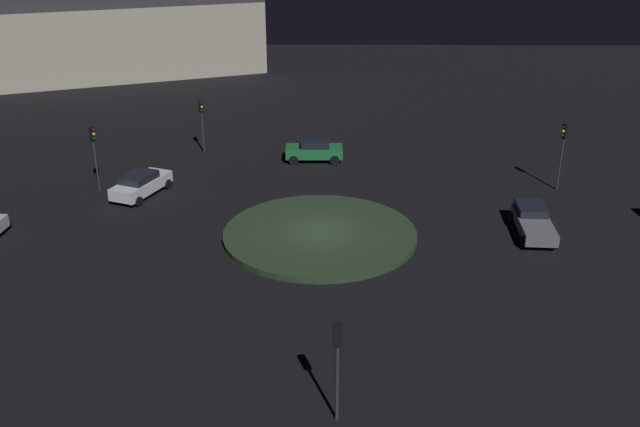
# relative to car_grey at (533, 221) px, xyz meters

# --- Properties ---
(ground_plane) EXTENTS (118.64, 118.64, 0.00)m
(ground_plane) POSITION_rel_car_grey_xyz_m (0.67, -11.94, -0.72)
(ground_plane) COLOR black
(roundabout_island) EXTENTS (10.79, 10.79, 0.33)m
(roundabout_island) POSITION_rel_car_grey_xyz_m (0.67, -11.94, -0.56)
(roundabout_island) COLOR #263823
(roundabout_island) RESTS_ON ground_plane
(car_grey) EXTENTS (4.62, 2.19, 1.36)m
(car_grey) POSITION_rel_car_grey_xyz_m (0.00, 0.00, 0.00)
(car_grey) COLOR slate
(car_grey) RESTS_ON ground_plane
(car_white) EXTENTS (4.76, 3.25, 1.50)m
(car_white) POSITION_rel_car_grey_xyz_m (-5.26, -23.38, 0.07)
(car_white) COLOR white
(car_white) RESTS_ON ground_plane
(car_green) EXTENTS (2.00, 4.09, 1.57)m
(car_green) POSITION_rel_car_grey_xyz_m (-12.05, -12.54, 0.10)
(car_green) COLOR #1E7238
(car_green) RESTS_ON ground_plane
(traffic_light_northwest) EXTENTS (0.37, 0.39, 4.41)m
(traffic_light_northwest) POSITION_rel_car_grey_xyz_m (-6.67, 3.33, 2.41)
(traffic_light_northwest) COLOR #2D2D2D
(traffic_light_northwest) RESTS_ON ground_plane
(traffic_light_east) EXTENTS (0.36, 0.31, 4.04)m
(traffic_light_east) POSITION_rel_car_grey_xyz_m (15.79, -11.11, 2.16)
(traffic_light_east) COLOR #2D2D2D
(traffic_light_east) RESTS_ON ground_plane
(traffic_light_southwest) EXTENTS (0.40, 0.37, 3.98)m
(traffic_light_southwest) POSITION_rel_car_grey_xyz_m (-13.75, -20.81, 2.12)
(traffic_light_southwest) COLOR #2D2D2D
(traffic_light_southwest) RESTS_ON ground_plane
(traffic_light_southwest_near) EXTENTS (0.37, 0.39, 4.26)m
(traffic_light_southwest_near) POSITION_rel_car_grey_xyz_m (-6.09, -26.34, 2.31)
(traffic_light_southwest_near) COLOR #2D2D2D
(traffic_light_southwest_near) RESTS_ON ground_plane
(store_building) EXTENTS (25.76, 34.66, 8.27)m
(store_building) POSITION_rel_car_grey_xyz_m (-42.35, -35.76, 3.41)
(store_building) COLOR #ADA893
(store_building) RESTS_ON ground_plane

